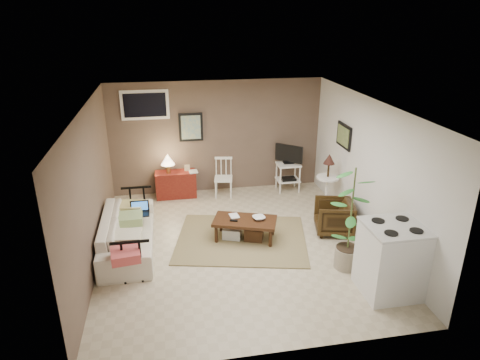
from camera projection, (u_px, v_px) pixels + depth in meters
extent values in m
plane|color=#C1B293|center=(237.00, 245.00, 7.27)|extent=(5.00, 5.00, 0.00)
cube|color=black|center=(191.00, 127.00, 8.91)|extent=(0.50, 0.03, 0.60)
cube|color=black|center=(344.00, 136.00, 8.04)|extent=(0.03, 0.60, 0.45)
cube|color=white|center=(145.00, 105.00, 8.58)|extent=(0.96, 0.03, 0.60)
cube|color=olive|center=(242.00, 239.00, 7.45)|extent=(2.54, 2.21, 0.02)
cube|color=#3E2310|center=(245.00, 221.00, 7.33)|extent=(1.19, 0.87, 0.05)
cylinder|color=#3E2310|center=(216.00, 234.00, 7.28)|extent=(0.06, 0.06, 0.34)
cylinder|color=#3E2310|center=(270.00, 239.00, 7.14)|extent=(0.06, 0.06, 0.34)
cylinder|color=#3E2310|center=(221.00, 223.00, 7.65)|extent=(0.06, 0.06, 0.34)
cylinder|color=#3E2310|center=(273.00, 227.00, 7.52)|extent=(0.06, 0.06, 0.34)
cube|color=black|center=(234.00, 220.00, 7.26)|extent=(0.14, 0.09, 0.02)
cube|color=#452518|center=(254.00, 234.00, 7.39)|extent=(0.38, 0.35, 0.23)
cube|color=silver|center=(232.00, 233.00, 7.45)|extent=(0.38, 0.35, 0.20)
imported|color=beige|center=(127.00, 227.00, 7.03)|extent=(0.61, 2.07, 0.81)
cube|color=black|center=(140.00, 214.00, 7.31)|extent=(0.32, 0.22, 0.02)
cube|color=black|center=(140.00, 206.00, 7.38)|extent=(0.32, 0.02, 0.20)
cube|color=blue|center=(140.00, 206.00, 7.37)|extent=(0.27, 0.00, 0.16)
cube|color=maroon|center=(176.00, 184.00, 9.07)|extent=(0.84, 0.37, 0.56)
cylinder|color=olive|center=(168.00, 169.00, 8.88)|extent=(0.09, 0.09, 0.19)
cone|color=#FFE1B7|center=(168.00, 159.00, 8.80)|extent=(0.28, 0.28, 0.22)
cube|color=tan|center=(187.00, 168.00, 9.00)|extent=(0.11, 0.02, 0.14)
cube|color=white|center=(223.00, 179.00, 9.08)|extent=(0.43, 0.43, 0.04)
cylinder|color=white|center=(216.00, 190.00, 9.01)|extent=(0.03, 0.03, 0.37)
cylinder|color=white|center=(231.00, 190.00, 9.01)|extent=(0.03, 0.03, 0.37)
cylinder|color=white|center=(217.00, 185.00, 9.30)|extent=(0.03, 0.03, 0.37)
cylinder|color=white|center=(231.00, 185.00, 9.30)|extent=(0.03, 0.03, 0.37)
cube|color=white|center=(223.00, 158.00, 9.09)|extent=(0.37, 0.10, 0.05)
cube|color=white|center=(288.00, 164.00, 9.27)|extent=(0.49, 0.40, 0.04)
cube|color=white|center=(288.00, 180.00, 9.40)|extent=(0.49, 0.40, 0.03)
cylinder|color=white|center=(280.00, 180.00, 9.19)|extent=(0.03, 0.03, 0.63)
cylinder|color=white|center=(300.00, 179.00, 9.26)|extent=(0.03, 0.03, 0.63)
cylinder|color=white|center=(276.00, 175.00, 9.50)|extent=(0.03, 0.03, 0.63)
cylinder|color=white|center=(295.00, 174.00, 9.57)|extent=(0.03, 0.03, 0.63)
cube|color=black|center=(288.00, 162.00, 9.25)|extent=(0.22, 0.13, 0.03)
cube|color=black|center=(289.00, 153.00, 9.18)|extent=(0.51, 0.44, 0.38)
cube|color=#DCB155|center=(289.00, 153.00, 9.18)|extent=(0.41, 0.35, 0.30)
cube|color=black|center=(288.00, 180.00, 9.35)|extent=(0.31, 0.22, 0.09)
cylinder|color=white|center=(325.00, 209.00, 8.56)|extent=(0.31, 0.31, 0.03)
cylinder|color=white|center=(326.00, 194.00, 8.43)|extent=(0.06, 0.06, 0.66)
cylinder|color=white|center=(328.00, 178.00, 8.31)|extent=(0.44, 0.44, 0.03)
cylinder|color=#33220E|center=(328.00, 170.00, 8.25)|extent=(0.04, 0.04, 0.29)
cone|color=#381C17|center=(329.00, 159.00, 8.16)|extent=(0.22, 0.22, 0.20)
imported|color=#33220E|center=(334.00, 215.00, 7.59)|extent=(0.73, 0.76, 0.66)
cylinder|color=#9F977E|center=(347.00, 257.00, 6.60)|extent=(0.38, 0.38, 0.33)
cylinder|color=#4C602D|center=(352.00, 209.00, 6.29)|extent=(0.03, 0.03, 1.30)
cube|color=white|center=(392.00, 260.00, 5.91)|extent=(0.78, 0.73, 1.00)
cube|color=silver|center=(397.00, 227.00, 5.71)|extent=(0.80, 0.75, 0.03)
cylinder|color=black|center=(391.00, 233.00, 5.51)|extent=(0.18, 0.18, 0.01)
cylinder|color=black|center=(417.00, 231.00, 5.57)|extent=(0.18, 0.18, 0.01)
cylinder|color=black|center=(378.00, 221.00, 5.84)|extent=(0.18, 0.18, 0.01)
cylinder|color=black|center=(402.00, 219.00, 5.90)|extent=(0.18, 0.18, 0.01)
imported|color=#3E2310|center=(259.00, 214.00, 7.29)|extent=(0.22, 0.08, 0.21)
imported|color=#3E2310|center=(230.00, 212.00, 7.37)|extent=(0.15, 0.03, 0.21)
imported|color=#3E2310|center=(189.00, 167.00, 8.89)|extent=(0.18, 0.03, 0.24)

